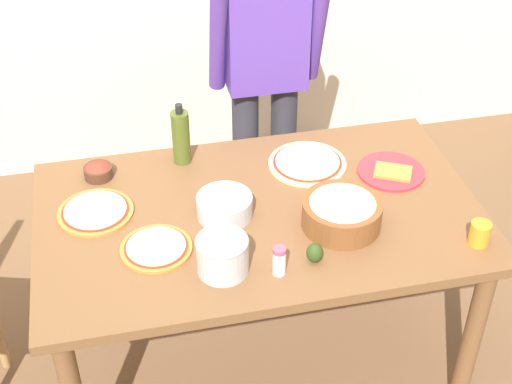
{
  "coord_description": "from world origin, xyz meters",
  "views": [
    {
      "loc": [
        -0.46,
        -2.03,
        2.43
      ],
      "look_at": [
        0.0,
        0.05,
        0.81
      ],
      "focal_mm": 51.89,
      "sensor_mm": 36.0,
      "label": 1
    }
  ],
  "objects": [
    {
      "name": "pizza_second_cooked",
      "position": [
        -0.39,
        -0.13,
        0.77
      ],
      "size": [
        0.25,
        0.25,
        0.02
      ],
      "color": "#C67A33",
      "rests_on": "dining_table"
    },
    {
      "name": "steel_pot",
      "position": [
        -0.18,
        -0.28,
        0.83
      ],
      "size": [
        0.17,
        0.17,
        0.13
      ],
      "color": "#B7B7BC",
      "rests_on": "dining_table"
    },
    {
      "name": "pizza_cooked_on_tray",
      "position": [
        -0.58,
        0.11,
        0.77
      ],
      "size": [
        0.27,
        0.27,
        0.02
      ],
      "color": "#C67A33",
      "rests_on": "dining_table"
    },
    {
      "name": "dining_table",
      "position": [
        0.0,
        0.0,
        0.67
      ],
      "size": [
        1.6,
        0.96,
        0.76
      ],
      "color": "brown",
      "rests_on": "ground"
    },
    {
      "name": "small_sauce_bowl",
      "position": [
        -0.55,
        0.34,
        0.79
      ],
      "size": [
        0.11,
        0.11,
        0.06
      ],
      "color": "#4C2D1E",
      "rests_on": "dining_table"
    },
    {
      "name": "popcorn_bowl",
      "position": [
        0.26,
        -0.14,
        0.82
      ],
      "size": [
        0.28,
        0.28,
        0.11
      ],
      "color": "brown",
      "rests_on": "dining_table"
    },
    {
      "name": "person_cook",
      "position": [
        0.2,
        0.76,
        0.94
      ],
      "size": [
        0.49,
        0.25,
        1.62
      ],
      "color": "#2D2D38",
      "rests_on": "ground"
    },
    {
      "name": "avocado",
      "position": [
        0.12,
        -0.3,
        0.8
      ],
      "size": [
        0.06,
        0.06,
        0.07
      ],
      "primitive_type": "ellipsoid",
      "color": "#2D4219",
      "rests_on": "dining_table"
    },
    {
      "name": "plate_with_slice",
      "position": [
        0.55,
        0.12,
        0.77
      ],
      "size": [
        0.26,
        0.26,
        0.02
      ],
      "color": "red",
      "rests_on": "dining_table"
    },
    {
      "name": "salt_shaker",
      "position": [
        -0.01,
        -0.33,
        0.81
      ],
      "size": [
        0.04,
        0.04,
        0.11
      ],
      "color": "white",
      "rests_on": "dining_table"
    },
    {
      "name": "cup_orange",
      "position": [
        0.69,
        -0.33,
        0.8
      ],
      "size": [
        0.07,
        0.07,
        0.08
      ],
      "primitive_type": "cylinder",
      "color": "orange",
      "rests_on": "dining_table"
    },
    {
      "name": "ground",
      "position": [
        0.0,
        0.0,
        0.0
      ],
      "size": [
        8.0,
        8.0,
        0.0
      ],
      "primitive_type": "plane",
      "color": "brown"
    },
    {
      "name": "pizza_raw_on_board",
      "position": [
        0.25,
        0.24,
        0.77
      ],
      "size": [
        0.31,
        0.31,
        0.02
      ],
      "color": "beige",
      "rests_on": "dining_table"
    },
    {
      "name": "mixing_bowl_steel",
      "position": [
        -0.12,
        0.01,
        0.8
      ],
      "size": [
        0.2,
        0.2,
        0.08
      ],
      "color": "#B7B7BC",
      "rests_on": "dining_table"
    },
    {
      "name": "olive_oil_bottle",
      "position": [
        -0.22,
        0.38,
        0.87
      ],
      "size": [
        0.07,
        0.07,
        0.26
      ],
      "color": "#47561E",
      "rests_on": "dining_table"
    }
  ]
}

